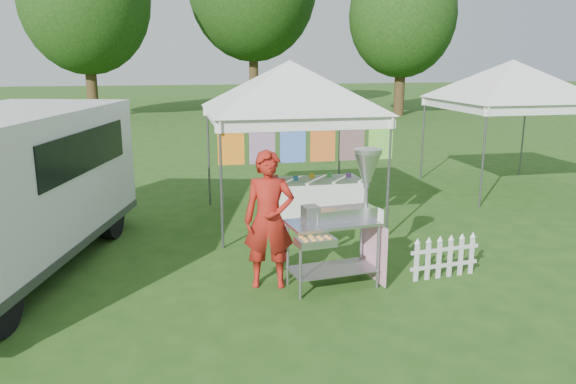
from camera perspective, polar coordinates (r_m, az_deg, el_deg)
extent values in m
plane|color=#244C15|center=(7.66, 5.72, -9.95)|extent=(120.00, 120.00, 0.00)
cylinder|color=#59595E|center=(9.02, -6.79, 0.65)|extent=(0.04, 0.04, 2.10)
cylinder|color=#59595E|center=(9.69, 10.18, 1.42)|extent=(0.04, 0.04, 2.10)
cylinder|color=#59595E|center=(11.80, -8.07, 3.65)|extent=(0.04, 0.04, 2.10)
cylinder|color=#59595E|center=(12.32, 5.26, 4.13)|extent=(0.04, 0.04, 2.10)
cube|color=white|center=(9.09, 2.05, 6.91)|extent=(3.00, 0.03, 0.22)
cube|color=white|center=(11.86, -1.29, 8.45)|extent=(3.00, 0.03, 0.22)
pyramid|color=white|center=(10.42, 0.16, 13.27)|extent=(4.24, 4.24, 0.90)
cylinder|color=#59595E|center=(9.09, 2.05, 7.42)|extent=(3.00, 0.03, 0.03)
cube|color=#E64719|center=(8.91, -5.82, 4.97)|extent=(0.42, 0.01, 0.70)
cube|color=teal|center=(8.98, -2.64, 5.09)|extent=(0.42, 0.01, 0.70)
cube|color=#172BBA|center=(9.07, 0.49, 5.19)|extent=(0.42, 0.01, 0.70)
cube|color=red|center=(9.19, 3.55, 5.27)|extent=(0.42, 0.01, 0.70)
cube|color=orange|center=(9.34, 6.52, 5.34)|extent=(0.42, 0.01, 0.70)
cube|color=green|center=(9.51, 9.40, 5.39)|extent=(0.42, 0.01, 0.70)
cylinder|color=#59595E|center=(12.19, 19.21, 3.34)|extent=(0.04, 0.04, 2.10)
cylinder|color=#59595E|center=(14.66, 13.54, 5.31)|extent=(0.04, 0.04, 2.10)
cylinder|color=#59595E|center=(16.08, 22.77, 5.33)|extent=(0.04, 0.04, 2.10)
cube|color=white|center=(12.86, 25.02, 7.60)|extent=(3.00, 0.03, 0.22)
cube|color=white|center=(15.23, 18.63, 8.88)|extent=(3.00, 0.03, 0.22)
pyramid|color=white|center=(13.99, 21.92, 12.38)|extent=(4.24, 4.24, 0.90)
cylinder|color=#59595E|center=(12.86, 25.06, 7.96)|extent=(3.00, 0.03, 0.03)
cylinder|color=#352713|center=(30.94, -19.36, 10.78)|extent=(0.56, 0.56, 3.96)
cylinder|color=#352713|center=(35.08, -3.51, 12.44)|extent=(0.56, 0.56, 4.84)
cylinder|color=#352713|center=(31.19, 11.28, 10.88)|extent=(0.56, 0.56, 3.52)
ellipsoid|color=#2C5317|center=(31.24, 11.58, 17.19)|extent=(5.60, 5.60, 6.44)
cylinder|color=gray|center=(7.21, 1.27, -7.53)|extent=(0.04, 0.04, 0.91)
cylinder|color=gray|center=(7.65, 9.13, -6.47)|extent=(0.04, 0.04, 0.91)
cylinder|color=gray|center=(7.66, -0.05, -6.26)|extent=(0.04, 0.04, 0.91)
cylinder|color=gray|center=(8.07, 7.44, -5.34)|extent=(0.04, 0.04, 0.91)
cube|color=gray|center=(7.70, 4.51, -7.79)|extent=(1.21, 0.71, 0.02)
cube|color=#B7B7BC|center=(7.49, 4.60, -3.12)|extent=(1.27, 0.75, 0.04)
cube|color=#B7B7BC|center=(7.57, 5.72, -2.19)|extent=(0.88, 0.36, 0.15)
cube|color=gray|center=(7.38, 2.31, -2.27)|extent=(0.23, 0.24, 0.22)
cylinder|color=gray|center=(7.63, 7.98, 0.62)|extent=(0.06, 0.06, 0.91)
cone|color=#B7B7BC|center=(7.57, 8.04, 2.47)|extent=(0.40, 0.40, 0.40)
cylinder|color=#B7B7BC|center=(7.53, 8.10, 4.13)|extent=(0.43, 0.43, 0.06)
cube|color=#B7B7BC|center=(7.03, 2.82, -5.06)|extent=(0.52, 0.36, 0.10)
cube|color=pink|center=(7.88, 8.65, -5.83)|extent=(0.11, 0.75, 0.82)
cube|color=white|center=(7.45, 9.40, -2.39)|extent=(0.03, 0.14, 0.18)
imported|color=maroon|center=(7.50, -1.94, -2.83)|extent=(0.75, 0.57, 1.87)
cube|color=silver|center=(10.91, -21.47, 1.12)|extent=(2.21, 1.28, 0.99)
cube|color=black|center=(8.79, -19.81, 3.94)|extent=(0.80, 2.92, 0.60)
cube|color=black|center=(11.14, -20.99, 5.70)|extent=(1.81, 0.51, 0.60)
cylinder|color=black|center=(10.94, -27.14, -2.13)|extent=(0.43, 0.78, 0.75)
cylinder|color=black|center=(10.12, -17.61, -2.44)|extent=(0.43, 0.78, 0.75)
cube|color=silver|center=(8.03, 12.92, -6.97)|extent=(0.07, 0.03, 0.56)
cube|color=silver|center=(8.12, 14.02, -6.80)|extent=(0.07, 0.03, 0.56)
cube|color=silver|center=(8.21, 15.09, -6.63)|extent=(0.07, 0.03, 0.56)
cube|color=silver|center=(8.31, 16.13, -6.46)|extent=(0.07, 0.03, 0.56)
cube|color=silver|center=(8.41, 17.15, -6.29)|extent=(0.07, 0.03, 0.56)
cube|color=silver|center=(8.51, 18.14, -6.12)|extent=(0.07, 0.03, 0.56)
cube|color=silver|center=(8.30, 15.57, -7.19)|extent=(1.08, 0.15, 0.05)
cube|color=silver|center=(8.22, 15.67, -5.62)|extent=(1.08, 0.15, 0.05)
cube|color=white|center=(10.65, 2.54, -0.82)|extent=(1.80, 0.70, 0.82)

